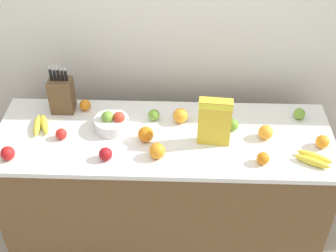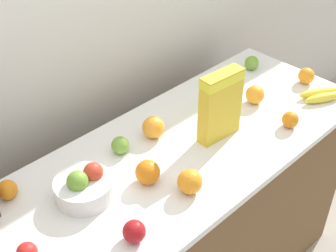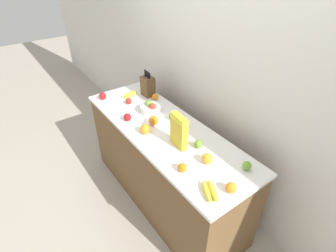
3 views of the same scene
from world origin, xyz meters
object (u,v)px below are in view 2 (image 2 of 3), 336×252
Objects in this scene: apple_rightmost at (120,145)px; orange_front_left at (306,76)px; banana_bunch_right at (321,95)px; orange_near_bowl at (7,190)px; apple_by_knife_block at (134,231)px; orange_mid_left at (290,120)px; cereal_box at (220,103)px; orange_back_center at (153,127)px; orange_by_cereal at (190,182)px; orange_mid_right at (255,94)px; fruit_bowl at (84,186)px; orange_front_center at (148,172)px; apple_rear at (216,106)px; apple_middle at (252,63)px.

orange_front_left is (0.95, -0.22, 0.00)m from apple_rightmost.
banana_bunch_right is 3.02× the size of orange_near_bowl.
apple_by_knife_block reaches higher than orange_mid_left.
banana_bunch_right is at bearing -21.19° from apple_rightmost.
orange_mid_left is at bearing -27.90° from cereal_box.
orange_back_center is (0.40, 0.34, 0.01)m from apple_by_knife_block.
orange_by_cereal reaches higher than orange_mid_right.
fruit_bowl is 2.66× the size of orange_front_left.
apple_rightmost is at bearing 79.86° from orange_front_center.
orange_back_center is 0.34m from orange_by_cereal.
orange_near_bowl is at bearing 138.27° from orange_by_cereal.
orange_near_bowl is 0.82× the size of orange_mid_right.
apple_rightmost is 0.94× the size of apple_by_knife_block.
apple_rear is (0.46, -0.08, 0.00)m from apple_rightmost.
apple_rightmost is 1.00× the size of apple_middle.
apple_rear is 1.01× the size of orange_near_bowl.
orange_back_center is at bearing 165.76° from orange_front_left.
apple_middle is 1.30m from orange_near_bowl.
cereal_box reaches higher than apple_rightmost.
banana_bunch_right is at bearing -24.31° from orange_back_center.
fruit_bowl is 2.26× the size of orange_back_center.
cereal_box is at bearing -155.80° from apple_middle.
apple_rightmost is 0.87m from apple_middle.
apple_middle and orange_mid_left have the same top height.
apple_by_knife_block reaches higher than apple_rightmost.
orange_mid_left is 0.38m from orange_front_left.
apple_middle is at bearing 29.04° from cereal_box.
orange_mid_right is (-0.23, 0.19, 0.02)m from banana_bunch_right.
orange_front_center reaches higher than banana_bunch_right.
orange_near_bowl is 0.91× the size of orange_front_left.
orange_near_bowl is (-1.31, 0.43, 0.01)m from banana_bunch_right.
apple_by_knife_block is 0.76m from apple_rear.
orange_back_center is at bearing 11.55° from fruit_bowl.
apple_rear is 0.19m from orange_mid_right.
fruit_bowl is at bearing 139.64° from orange_by_cereal.
orange_back_center reaches higher than orange_near_bowl.
orange_near_bowl is 0.48m from orange_front_center.
cereal_box is at bearing -9.51° from fruit_bowl.
cereal_box is 3.83× the size of orange_front_left.
orange_mid_left is 0.66m from orange_front_center.
apple_rear is at bearing 30.52° from orange_by_cereal.
apple_by_knife_block is 0.91m from orange_mid_right.
apple_by_knife_block is (-0.59, -0.16, -0.12)m from cereal_box.
orange_front_left is (0.07, 0.12, 0.02)m from banana_bunch_right.
orange_back_center is (-0.72, 0.33, 0.02)m from banana_bunch_right.
fruit_bowl is 2.91× the size of apple_middle.
orange_front_left is (0.60, -0.02, -0.12)m from cereal_box.
banana_bunch_right is at bearing 0.84° from apple_by_knife_block.
orange_front_center is (-0.91, 0.15, 0.02)m from banana_bunch_right.
orange_mid_right is (0.30, 0.04, -0.12)m from cereal_box.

